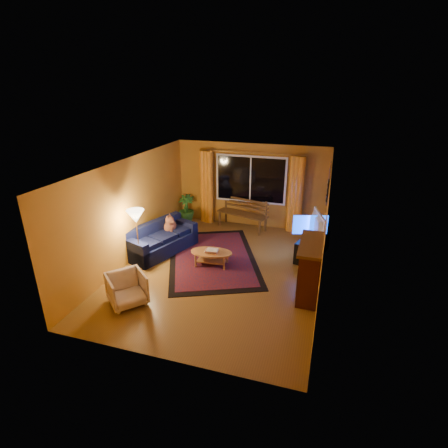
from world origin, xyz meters
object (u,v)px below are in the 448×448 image
(armchair, at_px, (127,288))
(floor_lamp, at_px, (138,240))
(coffee_table, at_px, (212,258))
(bench, at_px, (242,221))
(tv_console, at_px, (312,247))
(sofa, at_px, (162,238))

(armchair, relative_size, floor_lamp, 0.49)
(armchair, bearing_deg, coffee_table, 13.10)
(bench, distance_m, tv_console, 2.51)
(floor_lamp, xyz_separation_m, coffee_table, (1.59, 0.59, -0.54))
(coffee_table, bearing_deg, armchair, -118.72)
(armchair, height_order, floor_lamp, floor_lamp)
(floor_lamp, bearing_deg, sofa, 82.21)
(armchair, height_order, coffee_table, armchair)
(floor_lamp, relative_size, tv_console, 1.11)
(sofa, distance_m, floor_lamp, 0.97)
(tv_console, bearing_deg, armchair, -119.46)
(bench, xyz_separation_m, sofa, (-1.58, -2.16, 0.15))
(bench, bearing_deg, floor_lamp, -102.11)
(bench, relative_size, floor_lamp, 1.07)
(coffee_table, bearing_deg, bench, 87.33)
(floor_lamp, distance_m, tv_console, 4.28)
(bench, height_order, tv_console, tv_console)
(sofa, height_order, armchair, sofa)
(floor_lamp, distance_m, coffee_table, 1.78)
(armchair, relative_size, tv_console, 0.54)
(armchair, distance_m, coffee_table, 2.25)
(bench, relative_size, coffee_table, 1.55)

